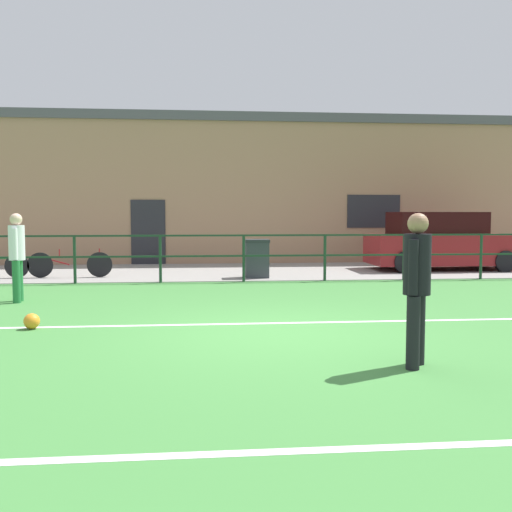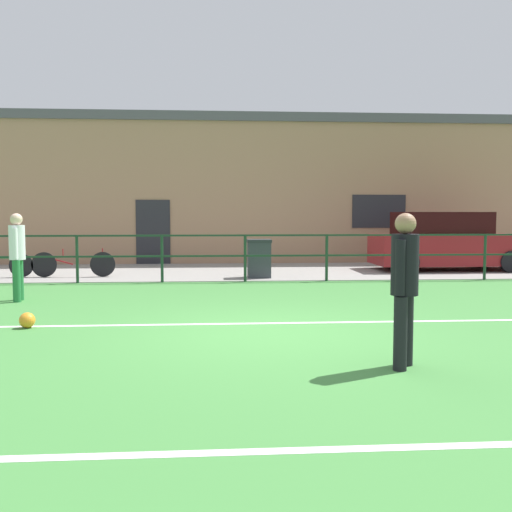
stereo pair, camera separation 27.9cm
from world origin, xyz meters
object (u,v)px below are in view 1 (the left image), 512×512
(player_striker, at_px, (17,252))
(soccer_ball_match, at_px, (32,321))
(player_goalkeeper, at_px, (417,280))
(trash_bin_0, at_px, (257,258))
(bicycle_parked_0, at_px, (70,264))
(parked_car_red, at_px, (441,242))

(player_striker, bearing_deg, soccer_ball_match, 14.45)
(player_goalkeeper, height_order, soccer_ball_match, player_goalkeeper)
(trash_bin_0, bearing_deg, bicycle_parked_0, 174.45)
(trash_bin_0, bearing_deg, parked_car_red, 16.33)
(parked_car_red, bearing_deg, trash_bin_0, -163.67)
(bicycle_parked_0, xyz_separation_m, trash_bin_0, (4.78, -0.46, 0.16))
(parked_car_red, bearing_deg, bicycle_parked_0, -173.57)
(bicycle_parked_0, bearing_deg, player_striker, -90.68)
(player_striker, xyz_separation_m, bicycle_parked_0, (0.05, 4.00, -0.58))
(parked_car_red, bearing_deg, soccer_ball_match, -140.28)
(soccer_ball_match, relative_size, trash_bin_0, 0.23)
(player_goalkeeper, distance_m, trash_bin_0, 8.70)
(soccer_ball_match, bearing_deg, parked_car_red, 39.72)
(soccer_ball_match, bearing_deg, trash_bin_0, 58.22)
(soccer_ball_match, bearing_deg, player_goalkeeper, -27.63)
(parked_car_red, xyz_separation_m, bicycle_parked_0, (-10.35, -1.17, -0.45))
(player_striker, distance_m, parked_car_red, 11.61)
(soccer_ball_match, distance_m, bicycle_parked_0, 6.71)
(parked_car_red, distance_m, trash_bin_0, 5.81)
(player_striker, relative_size, trash_bin_0, 1.70)
(trash_bin_0, bearing_deg, player_striker, -143.79)
(player_striker, bearing_deg, bicycle_parked_0, 172.95)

